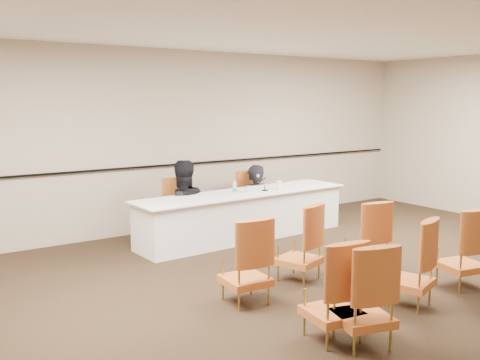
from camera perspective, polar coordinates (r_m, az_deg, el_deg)
name	(u,v)px	position (r m, az deg, el deg)	size (l,w,h in m)	color
floor	(351,296)	(6.21, 11.78, -12.07)	(10.00, 10.00, 0.00)	black
ceiling	(360,18)	(5.89, 12.70, 16.46)	(10.00, 10.00, 0.00)	white
wall_back	(181,140)	(9.09, -6.34, 4.24)	(10.00, 0.04, 3.00)	#BAA692
wall_rail	(182,164)	(9.09, -6.18, 1.71)	(9.80, 0.04, 0.03)	black
panel_table	(244,215)	(8.47, 0.41, -3.76)	(3.67, 0.85, 0.73)	white
panelist_main	(254,212)	(9.31, 1.50, -3.41)	(0.60, 0.40, 1.65)	black
panelist_main_chair	(254,199)	(9.26, 1.51, -2.03)	(0.50, 0.50, 0.95)	#AD501F
panelist_second	(182,215)	(8.48, -6.20, -3.71)	(0.84, 0.66, 1.73)	black
panelist_second_chair	(182,209)	(8.46, -6.21, -3.09)	(0.50, 0.50, 0.95)	#AD501F
papers	(269,190)	(8.61, 3.10, -1.07)	(0.30, 0.22, 0.00)	white
microphone	(265,183)	(8.51, 2.67, -0.31)	(0.09, 0.19, 0.26)	black
water_bottle	(235,187)	(8.25, -0.58, -0.75)	(0.06, 0.06, 0.21)	#187D85
drinking_glass	(249,189)	(8.40, 0.92, -0.97)	(0.06, 0.06, 0.10)	silver
coffee_cup	(279,185)	(8.72, 4.17, -0.54)	(0.09, 0.09, 0.13)	white
aud_chair_front_left	(245,260)	(5.77, 0.58, -8.51)	(0.50, 0.50, 0.95)	#AD501F
aud_chair_front_mid	(299,242)	(6.51, 6.30, -6.60)	(0.50, 0.50, 0.95)	#AD501F
aud_chair_front_right	(366,237)	(6.87, 13.29, -5.98)	(0.50, 0.50, 0.95)	#AD501F
aud_chair_back_left	(333,289)	(4.99, 9.86, -11.41)	(0.50, 0.50, 0.95)	#AD501F
aud_chair_back_mid	(409,262)	(5.98, 17.56, -8.32)	(0.50, 0.50, 0.95)	#AD501F
aud_chair_back_right	(462,247)	(6.78, 22.57, -6.61)	(0.50, 0.50, 0.95)	#AD501F
aud_chair_extra	(363,294)	(4.93, 12.97, -11.73)	(0.50, 0.50, 0.95)	#AD501F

